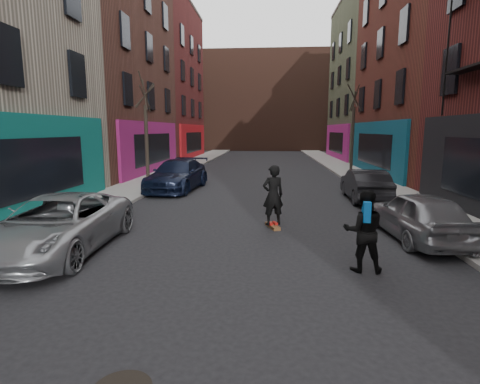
% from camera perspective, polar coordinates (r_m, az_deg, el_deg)
% --- Properties ---
extents(sidewalk_left, '(2.50, 84.00, 0.13)m').
position_cam_1_polar(sidewalk_left, '(33.11, -7.44, 4.35)').
color(sidewalk_left, gray).
rests_on(sidewalk_left, ground).
extents(sidewalk_right, '(2.50, 84.00, 0.13)m').
position_cam_1_polar(sidewalk_right, '(32.92, 14.44, 4.10)').
color(sidewalk_right, gray).
rests_on(sidewalk_right, ground).
extents(building_far, '(40.00, 10.00, 14.00)m').
position_cam_1_polar(building_far, '(58.43, 3.98, 13.40)').
color(building_far, '#47281E').
rests_on(building_far, ground).
extents(tree_left_far, '(2.00, 2.00, 6.50)m').
position_cam_1_polar(tree_left_far, '(21.37, -14.16, 10.28)').
color(tree_left_far, black).
rests_on(tree_left_far, sidewalk_left).
extents(tree_right_far, '(2.00, 2.00, 6.80)m').
position_cam_1_polar(tree_right_far, '(26.90, 16.87, 10.26)').
color(tree_right_far, black).
rests_on(tree_right_far, sidewalk_right).
extents(parked_left_far, '(2.46, 5.06, 1.38)m').
position_cam_1_polar(parked_left_far, '(10.18, -26.00, -4.45)').
color(parked_left_far, gray).
rests_on(parked_left_far, ground).
extents(parked_left_end, '(2.57, 5.34, 1.50)m').
position_cam_1_polar(parked_left_end, '(18.86, -9.51, 2.57)').
color(parked_left_end, black).
rests_on(parked_left_end, ground).
extents(parked_right_far, '(1.88, 4.08, 1.35)m').
position_cam_1_polar(parked_right_far, '(11.27, 25.58, -3.23)').
color(parked_right_far, gray).
rests_on(parked_right_far, ground).
extents(parked_right_end, '(1.51, 4.08, 1.33)m').
position_cam_1_polar(parked_right_end, '(16.69, 18.51, 1.04)').
color(parked_right_end, black).
rests_on(parked_right_end, ground).
extents(skateboard, '(0.48, 0.83, 0.10)m').
position_cam_1_polar(skateboard, '(11.57, 4.99, -5.20)').
color(skateboard, brown).
rests_on(skateboard, ground).
extents(skateboarder, '(0.78, 0.64, 1.83)m').
position_cam_1_polar(skateboarder, '(11.36, 5.06, -0.48)').
color(skateboarder, black).
rests_on(skateboarder, skateboard).
extents(pedestrian, '(0.89, 0.72, 1.74)m').
position_cam_1_polar(pedestrian, '(8.31, 18.31, -5.62)').
color(pedestrian, black).
rests_on(pedestrian, ground).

